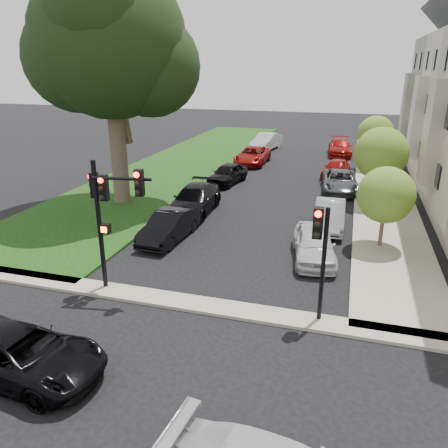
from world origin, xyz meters
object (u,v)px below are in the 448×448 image
(car_parked_5, at_px, (169,226))
(eucalyptus, at_px, (108,41))
(traffic_signal_main, at_px, (107,204))
(car_parked_0, at_px, (314,244))
(car_parked_6, at_px, (195,200))
(traffic_signal_secondary, at_px, (321,244))
(car_parked_7, at_px, (228,174))
(small_tree_a, at_px, (386,195))
(car_parked_2, at_px, (340,181))
(car_parked_1, at_px, (330,215))
(car_parked_3, at_px, (336,168))
(car_parked_8, at_px, (252,156))
(car_parked_9, at_px, (266,142))
(small_tree_b, at_px, (381,154))
(car_parked_4, at_px, (340,147))
(car_cross_near, at_px, (21,354))
(small_tree_c, at_px, (376,134))

(car_parked_5, bearing_deg, eucalyptus, 140.93)
(traffic_signal_main, bearing_deg, car_parked_0, 35.55)
(car_parked_5, height_order, car_parked_6, car_parked_6)
(traffic_signal_secondary, relative_size, car_parked_7, 0.95)
(traffic_signal_main, distance_m, car_parked_6, 9.76)
(small_tree_a, relative_size, car_parked_2, 0.78)
(car_parked_1, relative_size, car_parked_3, 1.10)
(car_parked_8, bearing_deg, car_parked_9, 92.07)
(small_tree_a, relative_size, car_parked_3, 0.98)
(small_tree_a, relative_size, traffic_signal_main, 0.77)
(car_parked_0, bearing_deg, car_parked_1, 74.51)
(car_parked_6, bearing_deg, small_tree_a, -15.59)
(car_parked_3, relative_size, car_parked_9, 0.79)
(car_parked_2, bearing_deg, small_tree_a, -81.68)
(car_parked_0, height_order, car_parked_5, car_parked_0)
(small_tree_b, height_order, traffic_signal_secondary, small_tree_b)
(car_parked_0, height_order, car_parked_1, car_parked_0)
(car_parked_8, bearing_deg, car_parked_4, 41.75)
(car_parked_4, xyz_separation_m, car_parked_9, (-7.12, 0.67, 0.07))
(car_cross_near, relative_size, car_parked_0, 1.13)
(car_cross_near, height_order, car_parked_0, car_parked_0)
(small_tree_b, bearing_deg, car_parked_7, 167.15)
(small_tree_a, height_order, car_parked_6, small_tree_a)
(car_parked_2, bearing_deg, small_tree_c, 68.19)
(small_tree_c, relative_size, car_cross_near, 0.90)
(car_parked_8, bearing_deg, small_tree_b, -42.84)
(small_tree_c, xyz_separation_m, car_parked_3, (-2.66, -3.32, -2.16))
(traffic_signal_main, distance_m, car_parked_3, 21.67)
(small_tree_a, height_order, small_tree_b, small_tree_b)
(traffic_signal_secondary, bearing_deg, car_parked_5, 144.79)
(eucalyptus, bearing_deg, small_tree_a, -10.94)
(car_cross_near, xyz_separation_m, car_parked_1, (7.16, 13.94, 0.04))
(car_parked_2, xyz_separation_m, car_parked_7, (-7.68, -0.22, 0.03))
(small_tree_c, relative_size, car_parked_0, 1.02)
(car_cross_near, distance_m, car_parked_7, 21.08)
(eucalyptus, distance_m, small_tree_b, 16.47)
(small_tree_a, xyz_separation_m, car_parked_0, (-2.80, -2.15, -1.80))
(small_tree_a, xyz_separation_m, car_parked_2, (-2.21, 9.33, -1.84))
(small_tree_a, distance_m, car_parked_5, 9.99)
(small_tree_a, height_order, car_parked_2, small_tree_a)
(car_cross_near, bearing_deg, eucalyptus, 22.72)
(car_parked_8, bearing_deg, traffic_signal_secondary, -71.81)
(small_tree_b, bearing_deg, car_parked_3, 112.36)
(car_parked_6, bearing_deg, car_parked_5, -88.59)
(car_parked_2, bearing_deg, car_parked_7, 176.65)
(eucalyptus, height_order, car_parked_5, eucalyptus)
(traffic_signal_secondary, relative_size, car_cross_near, 0.83)
(small_tree_c, xyz_separation_m, car_parked_0, (-2.80, -18.79, -2.11))
(eucalyptus, height_order, small_tree_b, eucalyptus)
(small_tree_a, bearing_deg, car_parked_1, 140.67)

